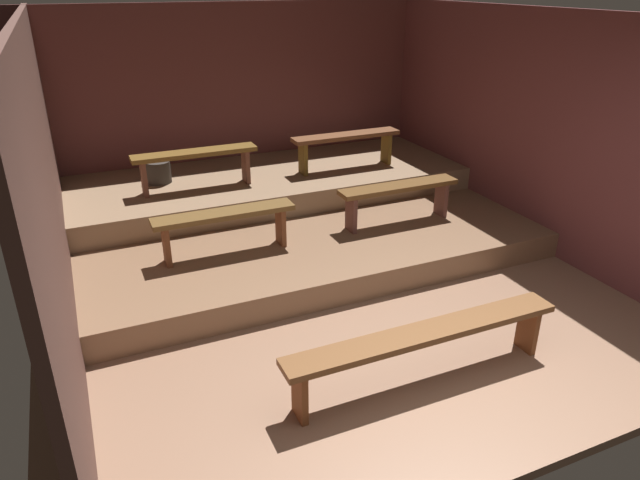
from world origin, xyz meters
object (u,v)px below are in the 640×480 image
bench_middle_left (195,159)px  bench_middle_right (346,141)px  bench_floor_center (425,339)px  pail_middle (159,172)px  bench_lower_left (225,221)px  bench_lower_right (398,193)px

bench_middle_left → bench_middle_right: bearing=0.0°
bench_floor_center → pail_middle: (-1.26, 3.93, 0.30)m
bench_lower_left → pail_middle: size_ratio=4.88×
bench_lower_left → bench_floor_center: bearing=-67.9°
bench_lower_left → bench_middle_left: 1.32m
bench_middle_left → bench_lower_right: bearing=-33.2°
bench_middle_left → pail_middle: size_ratio=4.96×
bench_floor_center → bench_middle_left: 3.67m
bench_lower_right → bench_middle_left: (-1.97, 1.29, 0.28)m
bench_lower_left → bench_lower_right: 2.00m
bench_floor_center → bench_lower_left: bench_lower_left is taller
bench_floor_center → bench_lower_right: (1.09, 2.23, 0.26)m
bench_lower_left → pail_middle: 1.74m
bench_middle_left → bench_middle_right: size_ratio=1.00×
bench_floor_center → bench_middle_right: 3.72m
bench_lower_left → bench_middle_left: bearing=88.9°
pail_middle → bench_lower_right: bearing=-35.9°
bench_lower_left → bench_middle_left: bench_middle_left is taller
bench_lower_right → bench_middle_left: bench_middle_left is taller
bench_middle_right → bench_floor_center: bearing=-106.8°
bench_middle_left → bench_middle_right: 1.95m
pail_middle → bench_floor_center: bearing=-72.2°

